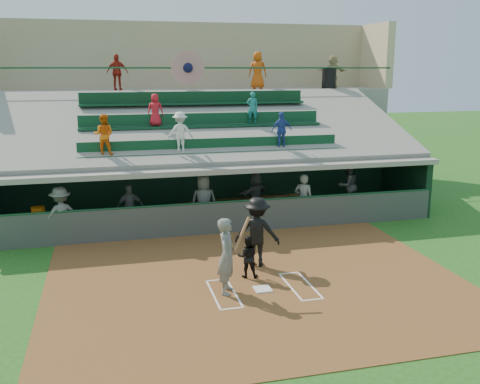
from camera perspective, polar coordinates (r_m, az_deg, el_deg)
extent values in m
plane|color=#1F5417|center=(14.02, 2.43, -10.43)|extent=(100.00, 100.00, 0.00)
cube|color=brown|center=(14.45, 1.86, -9.63)|extent=(11.00, 9.00, 0.02)
cube|color=white|center=(14.00, 2.43, -10.30)|extent=(0.43, 0.43, 0.03)
cube|color=white|center=(13.83, -0.60, -10.65)|extent=(0.05, 1.80, 0.01)
cube|color=white|center=(14.22, 5.37, -10.01)|extent=(0.05, 1.80, 0.01)
cube|color=silver|center=(13.72, -2.88, -10.86)|extent=(0.05, 1.80, 0.01)
cube|color=white|center=(14.40, 7.47, -9.76)|extent=(0.05, 1.80, 0.01)
cube|color=white|center=(14.58, -2.51, -9.37)|extent=(0.60, 0.05, 0.01)
cube|color=white|center=(15.09, 5.23, -8.61)|extent=(0.60, 0.05, 0.01)
cube|color=white|center=(12.97, -0.87, -12.32)|extent=(0.60, 0.05, 0.01)
cube|color=white|center=(13.54, 7.78, -11.31)|extent=(0.60, 0.05, 0.01)
cube|color=gray|center=(20.20, -3.00, -2.94)|extent=(16.00, 3.50, 0.04)
cube|color=gray|center=(26.28, -5.92, 5.83)|extent=(20.00, 3.00, 4.60)
cube|color=#454A46|center=(18.41, -1.97, -2.81)|extent=(16.00, 0.06, 1.10)
cylinder|color=#144125|center=(18.26, -1.98, -1.09)|extent=(16.00, 0.08, 0.08)
cube|color=black|center=(21.61, -3.93, 1.06)|extent=(16.00, 0.25, 2.20)
cube|color=black|center=(22.81, 17.10, 1.15)|extent=(0.25, 3.50, 2.20)
cube|color=gray|center=(19.71, -3.08, 3.16)|extent=(16.40, 3.90, 0.18)
cube|color=gray|center=(23.29, -4.70, 2.05)|extent=(16.40, 3.50, 2.30)
cube|color=gray|center=(24.71, -5.38, 5.38)|extent=(16.40, 0.30, 4.60)
cube|color=gray|center=(21.34, -4.08, 7.30)|extent=(16.40, 6.51, 2.37)
cube|color=#0C371B|center=(19.10, -2.78, 4.22)|extent=(9.40, 0.42, 0.08)
cube|color=#0D3A20|center=(19.26, -2.90, 5.07)|extent=(9.40, 0.06, 0.45)
cube|color=#0D3A21|center=(20.86, -3.83, 7.03)|extent=(9.40, 0.42, 0.08)
cube|color=#0D3B21|center=(21.03, -3.94, 7.79)|extent=(9.40, 0.06, 0.45)
cube|color=#0C351D|center=(22.66, -4.74, 9.40)|extent=(9.40, 0.42, 0.08)
cube|color=#0B3219|center=(22.84, -4.83, 10.08)|extent=(9.40, 0.06, 0.45)
imported|color=orange|center=(18.74, -14.32, 5.94)|extent=(0.79, 0.68, 1.40)
imported|color=silver|center=(18.91, -6.39, 6.36)|extent=(0.92, 0.54, 1.42)
imported|color=#254297|center=(19.76, 4.46, 6.58)|extent=(0.81, 0.38, 1.35)
imported|color=red|center=(20.65, -9.02, 8.65)|extent=(0.66, 0.49, 1.22)
imported|color=#19736F|center=(21.33, 1.33, 8.98)|extent=(0.50, 0.38, 1.24)
cylinder|color=#164627|center=(24.59, -5.59, 13.05)|extent=(20.00, 0.07, 0.07)
cylinder|color=#A91C18|center=(24.57, -5.58, 13.05)|extent=(1.50, 0.06, 1.50)
sphere|color=black|center=(24.54, -5.57, 13.05)|extent=(0.44, 0.44, 0.44)
cube|color=tan|center=(27.57, -6.58, 14.27)|extent=(20.00, 0.40, 3.20)
cube|color=tan|center=(29.22, 14.29, 13.89)|extent=(0.40, 3.00, 3.20)
imported|color=#5A5D58|center=(13.48, -1.40, -6.83)|extent=(0.70, 0.84, 1.96)
cylinder|color=#9A6138|center=(13.22, 0.21, -4.47)|extent=(0.56, 0.54, 0.75)
sphere|color=olive|center=(13.42, -0.86, -5.78)|extent=(0.10, 0.10, 0.10)
imported|color=black|center=(14.58, 0.81, -6.91)|extent=(0.66, 0.57, 1.17)
imported|color=black|center=(15.32, 1.83, -4.26)|extent=(1.49, 1.20, 2.01)
cube|color=olive|center=(21.19, -3.80, -1.57)|extent=(13.26, 2.52, 0.40)
cube|color=white|center=(19.10, -20.63, -3.69)|extent=(0.80, 0.65, 0.63)
cylinder|color=orange|center=(18.92, -20.72, -2.16)|extent=(0.44, 0.44, 0.44)
imported|color=#51534F|center=(18.18, -18.54, -2.34)|extent=(1.35, 1.04, 1.85)
imported|color=#5C5E59|center=(19.09, -11.65, -1.59)|extent=(0.98, 0.49, 1.60)
imported|color=#5A5D58|center=(18.97, -3.88, -1.00)|extent=(0.96, 0.66, 1.88)
imported|color=#565853|center=(20.68, 1.66, -0.14)|extent=(1.55, 1.21, 1.64)
imported|color=#5F625C|center=(19.41, 6.78, -0.78)|extent=(0.81, 0.75, 1.86)
imported|color=#555752|center=(21.85, 11.42, 0.71)|extent=(1.10, 0.96, 1.93)
cylinder|color=black|center=(26.73, 9.46, 11.86)|extent=(0.66, 0.66, 1.00)
imported|color=#AA2013|center=(25.25, -12.95, 12.34)|extent=(1.00, 0.57, 1.60)
imported|color=#CE4A0C|center=(26.02, 1.89, 12.84)|extent=(0.97, 0.75, 1.76)
imported|color=tan|center=(27.80, 9.86, 12.54)|extent=(1.52, 0.51, 1.64)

